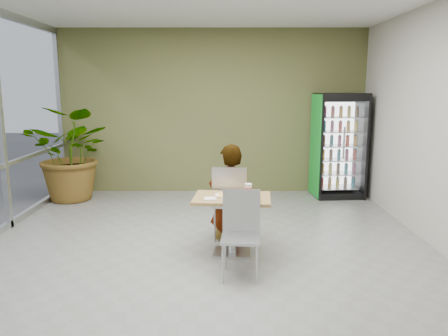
{
  "coord_description": "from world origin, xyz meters",
  "views": [
    {
      "loc": [
        0.24,
        -5.15,
        2.08
      ],
      "look_at": [
        0.24,
        0.68,
        1.0
      ],
      "focal_mm": 35.0,
      "sensor_mm": 36.0,
      "label": 1
    }
  ],
  "objects": [
    {
      "name": "beverage_fridge",
      "position": [
        2.42,
        3.09,
        0.99
      ],
      "size": [
        0.95,
        0.76,
        1.97
      ],
      "rotation": [
        0.0,
        0.0,
        0.08
      ],
      "color": "black",
      "rests_on": "ground"
    },
    {
      "name": "soda_cup",
      "position": [
        0.54,
        0.12,
        0.83
      ],
      "size": [
        0.09,
        0.09,
        0.16
      ],
      "color": "white",
      "rests_on": "dining_table"
    },
    {
      "name": "cafeteria_tray",
      "position": [
        0.45,
        -0.21,
        0.76
      ],
      "size": [
        0.44,
        0.34,
        0.02
      ],
      "primitive_type": "cube",
      "rotation": [
        0.0,
        0.0,
        -0.1
      ],
      "color": "black",
      "rests_on": "dining_table"
    },
    {
      "name": "dining_table",
      "position": [
        0.34,
        0.08,
        0.54
      ],
      "size": [
        0.99,
        0.74,
        0.75
      ],
      "rotation": [
        0.0,
        0.0,
        -0.08
      ],
      "color": "#AA8449",
      "rests_on": "ground"
    },
    {
      "name": "ground",
      "position": [
        0.0,
        0.0,
        0.0
      ],
      "size": [
        7.0,
        7.0,
        0.0
      ],
      "primitive_type": "plane",
      "color": "gray",
      "rests_on": "ground"
    },
    {
      "name": "room_envelope",
      "position": [
        0.0,
        0.0,
        1.6
      ],
      "size": [
        6.0,
        7.0,
        3.2
      ],
      "primitive_type": null,
      "color": "#BAB4A8",
      "rests_on": "ground"
    },
    {
      "name": "napkin_stack",
      "position": [
        0.07,
        -0.05,
        0.76
      ],
      "size": [
        0.15,
        0.15,
        0.02
      ],
      "primitive_type": "cube",
      "rotation": [
        0.0,
        0.0,
        0.11
      ],
      "color": "white",
      "rests_on": "dining_table"
    },
    {
      "name": "chair_far",
      "position": [
        0.32,
        0.6,
        0.61
      ],
      "size": [
        0.5,
        0.51,
        1.04
      ],
      "rotation": [
        0.0,
        0.0,
        3.05
      ],
      "color": "#A9ACAE",
      "rests_on": "ground"
    },
    {
      "name": "potted_plant",
      "position": [
        -2.55,
        2.82,
        0.87
      ],
      "size": [
        1.81,
        1.64,
        1.75
      ],
      "primitive_type": "imported",
      "rotation": [
        0.0,
        0.0,
        -0.2
      ],
      "color": "#255E28",
      "rests_on": "ground"
    },
    {
      "name": "chair_near",
      "position": [
        0.43,
        -0.49,
        0.56
      ],
      "size": [
        0.45,
        0.46,
        0.96
      ],
      "rotation": [
        0.0,
        0.0,
        -0.07
      ],
      "color": "#A9ACAE",
      "rests_on": "ground"
    },
    {
      "name": "pizza_plate",
      "position": [
        0.25,
        0.14,
        0.77
      ],
      "size": [
        0.35,
        0.31,
        0.03
      ],
      "color": "white",
      "rests_on": "dining_table"
    },
    {
      "name": "seated_woman",
      "position": [
        0.33,
        0.66,
        0.52
      ],
      "size": [
        0.64,
        0.45,
        1.64
      ],
      "primitive_type": "imported",
      "rotation": [
        0.0,
        0.0,
        3.05
      ],
      "color": "black",
      "rests_on": "ground"
    }
  ]
}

